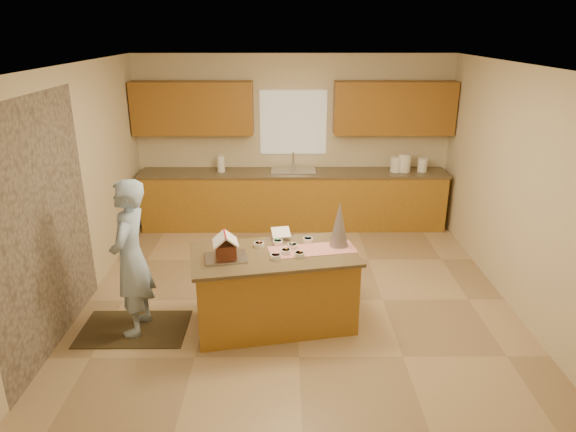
% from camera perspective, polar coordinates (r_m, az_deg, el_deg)
% --- Properties ---
extents(floor, '(5.50, 5.50, 0.00)m').
position_cam_1_polar(floor, '(6.26, 0.94, -9.26)').
color(floor, tan).
rests_on(floor, ground).
extents(ceiling, '(5.50, 5.50, 0.00)m').
position_cam_1_polar(ceiling, '(5.46, 1.11, 16.23)').
color(ceiling, silver).
rests_on(ceiling, floor).
extents(wall_back, '(5.50, 5.50, 0.00)m').
position_cam_1_polar(wall_back, '(8.38, 0.58, 8.29)').
color(wall_back, beige).
rests_on(wall_back, floor).
extents(wall_front, '(5.50, 5.50, 0.00)m').
position_cam_1_polar(wall_front, '(3.21, 2.17, -12.41)').
color(wall_front, beige).
rests_on(wall_front, floor).
extents(wall_left, '(5.50, 5.50, 0.00)m').
position_cam_1_polar(wall_left, '(6.19, -22.84, 2.36)').
color(wall_left, beige).
rests_on(wall_left, floor).
extents(wall_right, '(5.50, 5.50, 0.00)m').
position_cam_1_polar(wall_right, '(6.29, 24.43, 2.41)').
color(wall_right, beige).
rests_on(wall_right, floor).
extents(stone_accent, '(0.00, 2.50, 2.50)m').
position_cam_1_polar(stone_accent, '(5.52, -25.48, -1.20)').
color(stone_accent, gray).
rests_on(stone_accent, wall_left).
extents(window_curtain, '(1.05, 0.03, 1.00)m').
position_cam_1_polar(window_curtain, '(8.29, 0.59, 10.28)').
color(window_curtain, white).
rests_on(window_curtain, wall_back).
extents(back_counter_base, '(4.80, 0.60, 0.88)m').
position_cam_1_polar(back_counter_base, '(8.33, 0.59, 1.73)').
color(back_counter_base, '#A36F21').
rests_on(back_counter_base, floor).
extents(back_counter_top, '(4.85, 0.63, 0.04)m').
position_cam_1_polar(back_counter_top, '(8.19, 0.60, 4.78)').
color(back_counter_top, brown).
rests_on(back_counter_top, back_counter_base).
extents(upper_cabinet_left, '(1.85, 0.35, 0.80)m').
position_cam_1_polar(upper_cabinet_left, '(8.23, -10.47, 11.64)').
color(upper_cabinet_left, '#976720').
rests_on(upper_cabinet_left, wall_back).
extents(upper_cabinet_right, '(1.85, 0.35, 0.80)m').
position_cam_1_polar(upper_cabinet_right, '(8.28, 11.63, 11.61)').
color(upper_cabinet_right, '#976720').
rests_on(upper_cabinet_right, wall_back).
extents(sink, '(0.70, 0.45, 0.12)m').
position_cam_1_polar(sink, '(8.20, 0.60, 4.71)').
color(sink, silver).
rests_on(sink, back_counter_top).
extents(faucet, '(0.03, 0.03, 0.28)m').
position_cam_1_polar(faucet, '(8.33, 0.59, 6.17)').
color(faucet, silver).
rests_on(faucet, back_counter_top).
extents(island_base, '(1.78, 1.12, 0.81)m').
position_cam_1_polar(island_base, '(5.62, -1.52, -8.20)').
color(island_base, '#A36F21').
rests_on(island_base, floor).
extents(island_top, '(1.86, 1.21, 0.04)m').
position_cam_1_polar(island_top, '(5.44, -1.56, -4.28)').
color(island_top, brown).
rests_on(island_top, island_base).
extents(table_runner, '(0.96, 0.50, 0.01)m').
position_cam_1_polar(table_runner, '(5.50, 2.70, -3.73)').
color(table_runner, '#B80E0D').
rests_on(table_runner, island_top).
extents(baking_tray, '(0.47, 0.39, 0.02)m').
position_cam_1_polar(baking_tray, '(5.33, -6.85, -4.59)').
color(baking_tray, silver).
rests_on(baking_tray, island_top).
extents(cookbook, '(0.23, 0.19, 0.09)m').
position_cam_1_polar(cookbook, '(5.73, -0.79, -1.83)').
color(cookbook, white).
rests_on(cookbook, island_top).
extents(tinsel_tree, '(0.24, 0.24, 0.51)m').
position_cam_1_polar(tinsel_tree, '(5.53, 5.68, -0.91)').
color(tinsel_tree, silver).
rests_on(tinsel_tree, island_top).
extents(rug, '(1.13, 0.74, 0.01)m').
position_cam_1_polar(rug, '(5.95, -16.59, -11.84)').
color(rug, black).
rests_on(rug, floor).
extents(boy, '(0.43, 0.63, 1.67)m').
position_cam_1_polar(boy, '(5.55, -16.95, -4.46)').
color(boy, '#9BB8DC').
rests_on(boy, rug).
extents(canister_a, '(0.17, 0.17, 0.24)m').
position_cam_1_polar(canister_a, '(8.34, 11.82, 5.62)').
color(canister_a, white).
rests_on(canister_a, back_counter_top).
extents(canister_b, '(0.20, 0.20, 0.28)m').
position_cam_1_polar(canister_b, '(8.37, 12.73, 5.75)').
color(canister_b, white).
rests_on(canister_b, back_counter_top).
extents(canister_c, '(0.15, 0.15, 0.22)m').
position_cam_1_polar(canister_c, '(8.44, 14.62, 5.49)').
color(canister_c, white).
rests_on(canister_c, back_counter_top).
extents(paper_towel, '(0.12, 0.12, 0.26)m').
position_cam_1_polar(paper_towel, '(8.22, -7.41, 5.74)').
color(paper_towel, white).
rests_on(paper_towel, back_counter_top).
extents(gingerbread_house, '(0.29, 0.30, 0.26)m').
position_cam_1_polar(gingerbread_house, '(5.29, -6.90, -3.53)').
color(gingerbread_house, '#592C17').
rests_on(gingerbread_house, baking_tray).
extents(candy_bowls, '(0.64, 0.55, 0.05)m').
position_cam_1_polar(candy_bowls, '(5.48, -0.28, -3.54)').
color(candy_bowls, orange).
rests_on(candy_bowls, island_top).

